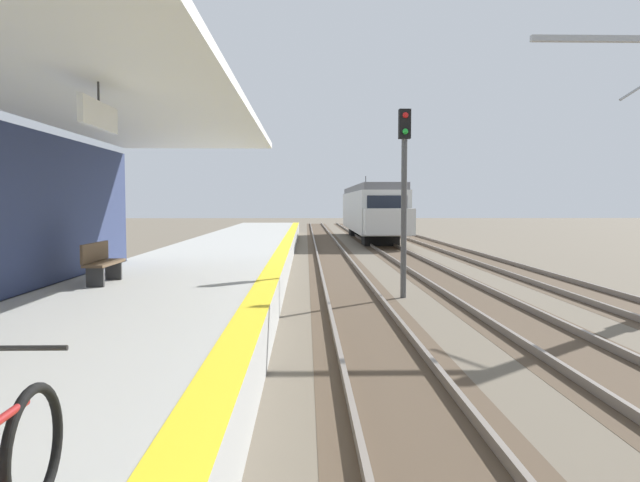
{
  "coord_description": "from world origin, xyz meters",
  "views": [
    {
      "loc": [
        0.61,
        1.33,
        2.62
      ],
      "look_at": [
        0.81,
        9.81,
        2.1
      ],
      "focal_mm": 34.21,
      "sensor_mm": 36.0,
      "label": 1
    }
  ],
  "objects": [
    {
      "name": "track_pair_far_side",
      "position": [
        8.7,
        20.0,
        0.05
      ],
      "size": [
        2.34,
        120.0,
        0.16
      ],
      "color": "#4C3D2D",
      "rests_on": "ground"
    },
    {
      "name": "rail_signal_post",
      "position": [
        3.33,
        18.12,
        3.19
      ],
      "size": [
        0.32,
        0.34,
        5.2
      ],
      "color": "#4C4C4C",
      "rests_on": "ground"
    },
    {
      "name": "platform_bench",
      "position": [
        -3.8,
        14.5,
        1.37
      ],
      "size": [
        0.45,
        1.6,
        0.88
      ],
      "color": "brown",
      "rests_on": "station_platform"
    },
    {
      "name": "track_pair_middle",
      "position": [
        5.3,
        20.0,
        0.05
      ],
      "size": [
        2.34,
        120.0,
        0.16
      ],
      "color": "#4C3D2D",
      "rests_on": "ground"
    },
    {
      "name": "track_pair_nearest_platform",
      "position": [
        1.9,
        20.0,
        0.05
      ],
      "size": [
        2.34,
        120.0,
        0.16
      ],
      "color": "#4C3D2D",
      "rests_on": "ground"
    },
    {
      "name": "station_platform",
      "position": [
        -2.5,
        16.0,
        0.45
      ],
      "size": [
        5.0,
        80.0,
        0.91
      ],
      "color": "#A8A8A3",
      "rests_on": "ground"
    },
    {
      "name": "approaching_train",
      "position": [
        5.3,
        45.0,
        2.18
      ],
      "size": [
        2.93,
        19.6,
        4.76
      ],
      "color": "silver",
      "rests_on": "ground"
    }
  ]
}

